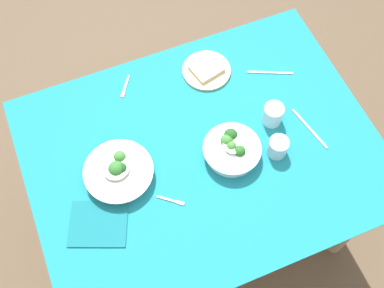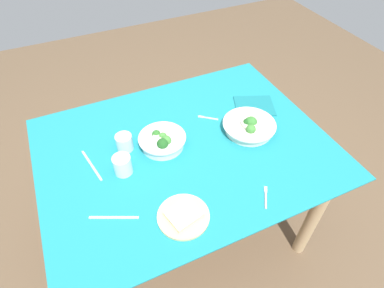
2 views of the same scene
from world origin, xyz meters
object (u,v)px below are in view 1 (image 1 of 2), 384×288
at_px(water_glass_side, 278,147).
at_px(table_knife_left, 310,129).
at_px(fork_by_far_bowl, 125,87).
at_px(napkin_folded_upper, 98,224).
at_px(broccoli_bowl_near, 232,149).
at_px(fork_by_near_bowl, 172,201).
at_px(water_glass_center, 273,114).
at_px(bread_side_plate, 207,70).
at_px(broccoli_bowl_far, 119,172).
at_px(table_knife_right, 270,73).

bearing_deg(water_glass_side, table_knife_left, 13.57).
distance_m(fork_by_far_bowl, napkin_folded_upper, 0.60).
xyz_separation_m(broccoli_bowl_near, table_knife_left, (0.34, -0.02, -0.03)).
bearing_deg(fork_by_near_bowl, water_glass_center, 57.94).
height_order(bread_side_plate, fork_by_far_bowl, bread_side_plate).
distance_m(water_glass_side, napkin_folded_upper, 0.74).
bearing_deg(bread_side_plate, napkin_folded_upper, -142.85).
distance_m(bread_side_plate, table_knife_left, 0.50).
relative_size(broccoli_bowl_far, water_glass_center, 2.93).
height_order(broccoli_bowl_far, table_knife_left, broccoli_bowl_far).
bearing_deg(bread_side_plate, water_glass_center, -65.39).
height_order(water_glass_side, napkin_folded_upper, water_glass_side).
bearing_deg(fork_by_near_bowl, bread_side_plate, 93.56).
height_order(broccoli_bowl_near, fork_by_near_bowl, broccoli_bowl_near).
height_order(bread_side_plate, table_knife_right, bread_side_plate).
bearing_deg(fork_by_far_bowl, water_glass_side, 75.05).
xyz_separation_m(water_glass_side, table_knife_left, (0.17, 0.04, -0.04)).
relative_size(broccoli_bowl_far, table_knife_left, 1.24).
distance_m(fork_by_near_bowl, table_knife_left, 0.63).
height_order(water_glass_center, table_knife_right, water_glass_center).
height_order(broccoli_bowl_far, fork_by_near_bowl, broccoli_bowl_far).
bearing_deg(broccoli_bowl_far, napkin_folded_upper, -130.49).
relative_size(bread_side_plate, water_glass_center, 2.30).
distance_m(broccoli_bowl_far, bread_side_plate, 0.60).
height_order(water_glass_center, table_knife_left, water_glass_center).
bearing_deg(water_glass_side, fork_by_far_bowl, 131.43).
bearing_deg(table_knife_right, fork_by_far_bowl, 9.34).
height_order(bread_side_plate, fork_by_near_bowl, bread_side_plate).
bearing_deg(fork_by_near_bowl, broccoli_bowl_near, 57.47).
height_order(bread_side_plate, water_glass_side, water_glass_side).
distance_m(broccoli_bowl_near, fork_by_near_bowl, 0.30).
xyz_separation_m(broccoli_bowl_near, fork_by_far_bowl, (-0.29, 0.45, -0.03)).
bearing_deg(table_knife_left, fork_by_far_bowl, -138.46).
xyz_separation_m(bread_side_plate, table_knife_left, (0.27, -0.42, -0.01)).
relative_size(fork_by_near_bowl, table_knife_right, 0.46).
relative_size(table_knife_right, napkin_folded_upper, 0.93).
relative_size(broccoli_bowl_far, broccoli_bowl_near, 1.17).
bearing_deg(table_knife_left, bread_side_plate, -158.30).
bearing_deg(fork_by_far_bowl, napkin_folded_upper, 5.70).
bearing_deg(water_glass_center, napkin_folded_upper, -168.75).
bearing_deg(broccoli_bowl_far, broccoli_bowl_near, -10.18).
relative_size(broccoli_bowl_near, table_knife_right, 1.15).
relative_size(broccoli_bowl_near, fork_by_far_bowl, 2.27).
bearing_deg(bread_side_plate, table_knife_right, -23.86).
height_order(broccoli_bowl_far, table_knife_right, broccoli_bowl_far).
xyz_separation_m(fork_by_far_bowl, table_knife_right, (0.60, -0.16, -0.00)).
bearing_deg(broccoli_bowl_far, water_glass_center, -0.10).
distance_m(broccoli_bowl_far, broccoli_bowl_near, 0.44).
relative_size(water_glass_side, table_knife_right, 0.41).
height_order(table_knife_right, napkin_folded_upper, napkin_folded_upper).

